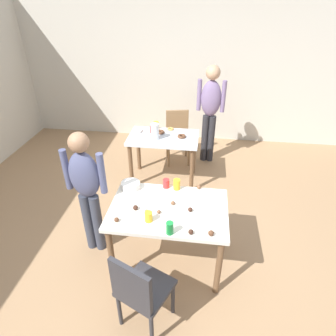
% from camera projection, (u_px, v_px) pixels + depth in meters
% --- Properties ---
extents(ground_plane, '(6.40, 6.40, 0.00)m').
position_uv_depth(ground_plane, '(167.00, 256.00, 3.30)').
color(ground_plane, '#9E7A56').
extents(wall_back, '(6.40, 0.10, 2.60)m').
position_uv_depth(wall_back, '(190.00, 71.00, 5.30)').
color(wall_back, beige).
rests_on(wall_back, ground_plane).
extents(dining_table_near, '(1.16, 0.77, 0.75)m').
position_uv_depth(dining_table_near, '(168.00, 216.00, 2.90)').
color(dining_table_near, silver).
rests_on(dining_table_near, ground_plane).
extents(dining_table_far, '(1.02, 0.63, 0.75)m').
position_uv_depth(dining_table_far, '(163.00, 144.00, 4.30)').
color(dining_table_far, silver).
rests_on(dining_table_far, ground_plane).
extents(chair_near_table, '(0.53, 0.53, 0.87)m').
position_uv_depth(chair_near_table, '(140.00, 290.00, 2.36)').
color(chair_near_table, '#2D2D33').
rests_on(chair_near_table, ground_plane).
extents(chair_far_table, '(0.47, 0.47, 0.87)m').
position_uv_depth(chair_far_table, '(178.00, 133.00, 4.91)').
color(chair_far_table, olive).
rests_on(chair_far_table, ground_plane).
extents(person_girl_near, '(0.45, 0.22, 1.47)m').
position_uv_depth(person_girl_near, '(86.00, 185.00, 2.96)').
color(person_girl_near, '#383D4C').
rests_on(person_girl_near, ground_plane).
extents(person_adult_far, '(0.45, 0.23, 1.63)m').
position_uv_depth(person_adult_far, '(210.00, 106.00, 4.63)').
color(person_adult_far, '#28282D').
rests_on(person_adult_far, ground_plane).
extents(mixing_bowl, '(0.20, 0.20, 0.07)m').
position_uv_depth(mixing_bowl, '(131.00, 185.00, 3.12)').
color(mixing_bowl, white).
rests_on(mixing_bowl, dining_table_near).
extents(soda_can, '(0.07, 0.07, 0.12)m').
position_uv_depth(soda_can, '(170.00, 228.00, 2.52)').
color(soda_can, '#198438').
rests_on(soda_can, dining_table_near).
extents(fork_near, '(0.17, 0.02, 0.01)m').
position_uv_depth(fork_near, '(197.00, 201.00, 2.94)').
color(fork_near, silver).
rests_on(fork_near, dining_table_near).
extents(cup_near_0, '(0.07, 0.07, 0.12)m').
position_uv_depth(cup_near_0, '(177.00, 184.00, 3.09)').
color(cup_near_0, yellow).
rests_on(cup_near_0, dining_table_near).
extents(cup_near_1, '(0.07, 0.07, 0.10)m').
position_uv_depth(cup_near_1, '(166.00, 183.00, 3.12)').
color(cup_near_1, red).
rests_on(cup_near_1, dining_table_near).
extents(cup_near_2, '(0.07, 0.07, 0.10)m').
position_uv_depth(cup_near_2, '(149.00, 217.00, 2.67)').
color(cup_near_2, yellow).
rests_on(cup_near_2, dining_table_near).
extents(cake_ball_0, '(0.05, 0.05, 0.05)m').
position_uv_depth(cake_ball_0, '(199.00, 187.00, 3.11)').
color(cake_ball_0, brown).
rests_on(cake_ball_0, dining_table_near).
extents(cake_ball_1, '(0.04, 0.04, 0.04)m').
position_uv_depth(cake_ball_1, '(159.00, 212.00, 2.77)').
color(cake_ball_1, brown).
rests_on(cake_ball_1, dining_table_near).
extents(cake_ball_2, '(0.05, 0.05, 0.05)m').
position_uv_depth(cake_ball_2, '(211.00, 233.00, 2.52)').
color(cake_ball_2, brown).
rests_on(cake_ball_2, dining_table_near).
extents(cake_ball_3, '(0.05, 0.05, 0.05)m').
position_uv_depth(cake_ball_3, '(191.00, 232.00, 2.54)').
color(cake_ball_3, '#3D2319').
rests_on(cake_ball_3, dining_table_near).
extents(cake_ball_4, '(0.04, 0.04, 0.04)m').
position_uv_depth(cake_ball_4, '(190.00, 210.00, 2.79)').
color(cake_ball_4, '#3D2319').
rests_on(cake_ball_4, dining_table_near).
extents(cake_ball_5, '(0.05, 0.05, 0.05)m').
position_uv_depth(cake_ball_5, '(135.00, 208.00, 2.81)').
color(cake_ball_5, '#3D2319').
rests_on(cake_ball_5, dining_table_near).
extents(cake_ball_6, '(0.04, 0.04, 0.04)m').
position_uv_depth(cake_ball_6, '(117.00, 220.00, 2.67)').
color(cake_ball_6, brown).
rests_on(cake_ball_6, dining_table_near).
extents(cake_ball_7, '(0.04, 0.04, 0.04)m').
position_uv_depth(cake_ball_7, '(173.00, 203.00, 2.88)').
color(cake_ball_7, brown).
rests_on(cake_ball_7, dining_table_near).
extents(cake_ball_8, '(0.04, 0.04, 0.04)m').
position_uv_depth(cake_ball_8, '(147.00, 212.00, 2.77)').
color(cake_ball_8, brown).
rests_on(cake_ball_8, dining_table_near).
extents(pitcher_far, '(0.11, 0.11, 0.23)m').
position_uv_depth(pitcher_far, '(155.00, 132.00, 4.09)').
color(pitcher_far, white).
rests_on(pitcher_far, dining_table_far).
extents(cup_far_0, '(0.09, 0.09, 0.10)m').
position_uv_depth(cup_far_0, '(153.00, 130.00, 4.32)').
color(cup_far_0, red).
rests_on(cup_far_0, dining_table_far).
extents(cup_far_1, '(0.08, 0.08, 0.11)m').
position_uv_depth(cup_far_1, '(156.00, 125.00, 4.45)').
color(cup_far_1, yellow).
rests_on(cup_far_1, dining_table_far).
extents(donut_far_0, '(0.13, 0.13, 0.04)m').
position_uv_depth(donut_far_0, '(182.00, 136.00, 4.19)').
color(donut_far_0, brown).
rests_on(donut_far_0, dining_table_far).
extents(donut_far_1, '(0.13, 0.13, 0.04)m').
position_uv_depth(donut_far_1, '(138.00, 131.00, 4.36)').
color(donut_far_1, white).
rests_on(donut_far_1, dining_table_far).
extents(donut_far_2, '(0.13, 0.13, 0.04)m').
position_uv_depth(donut_far_2, '(160.00, 132.00, 4.32)').
color(donut_far_2, brown).
rests_on(donut_far_2, dining_table_far).
extents(donut_far_3, '(0.10, 0.10, 0.03)m').
position_uv_depth(donut_far_3, '(170.00, 129.00, 4.42)').
color(donut_far_3, gold).
rests_on(donut_far_3, dining_table_far).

